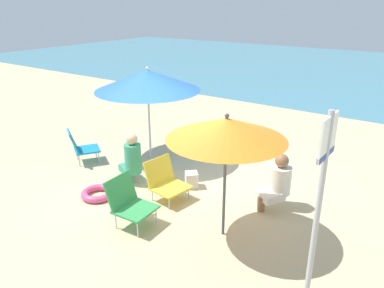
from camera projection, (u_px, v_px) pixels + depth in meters
name	position (u px, v px, depth m)	size (l,w,h in m)	color
ground_plane	(181.00, 189.00, 6.50)	(40.00, 40.00, 0.00)	#CCB789
sea_water	(360.00, 72.00, 17.24)	(40.00, 16.00, 0.01)	teal
umbrella_orange	(226.00, 129.00, 4.69)	(1.56, 1.56, 1.76)	#4C4C51
umbrella_blue	(147.00, 80.00, 7.26)	(2.08, 2.08, 1.88)	silver
beach_chair_a	(81.00, 146.00, 7.43)	(0.70, 0.73, 0.70)	teal
beach_chair_b	(165.00, 180.00, 6.10)	(0.67, 0.63, 0.66)	gold
beach_chair_c	(129.00, 201.00, 5.36)	(0.62, 0.56, 0.71)	#33934C
person_a	(278.00, 182.00, 5.79)	(0.49, 0.57, 0.89)	silver
person_b	(132.00, 159.00, 6.57)	(0.53, 0.41, 0.95)	#389970
warning_sign	(321.00, 185.00, 3.62)	(0.06, 0.44, 2.15)	#ADADB2
swim_ring	(98.00, 193.00, 6.22)	(0.55, 0.55, 0.12)	#E54C7F
beach_bag	(192.00, 180.00, 6.52)	(0.21, 0.22, 0.27)	silver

